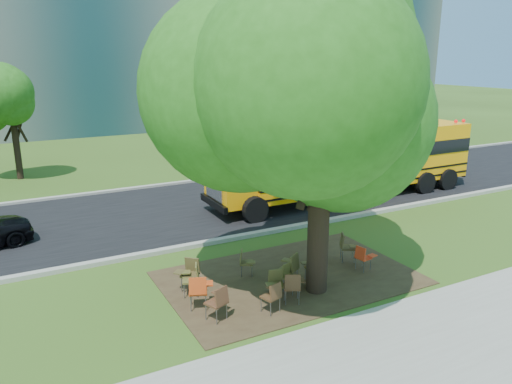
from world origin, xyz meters
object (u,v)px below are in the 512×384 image
chair_4 (293,285)px  main_tree (323,89)px  chair_2 (273,294)px  chair_8 (192,276)px  chair_1 (199,289)px  chair_0 (218,300)px  chair_5 (290,275)px  chair_6 (314,266)px  chair_9 (190,271)px  chair_7 (363,256)px  chair_3 (276,282)px  chair_11 (291,266)px  school_bus (355,157)px  chair_10 (245,261)px  chair_12 (346,245)px

chair_4 → main_tree: bearing=45.3°
chair_2 → chair_8: bearing=111.0°
main_tree → chair_1: size_ratio=9.63×
chair_0 → chair_5: 2.33m
chair_6 → chair_9: (-3.23, 1.14, 0.07)m
chair_7 → chair_8: size_ratio=0.88×
chair_3 → chair_1: bearing=2.1°
chair_11 → chair_6: bearing=-38.9°
chair_1 → chair_2: size_ratio=1.12×
school_bus → chair_7: 8.32m
school_bus → chair_1: size_ratio=13.42×
chair_9 → chair_10: (1.69, 0.07, -0.07)m
chair_8 → chair_11: chair_11 is taller
chair_1 → chair_3: size_ratio=1.18×
chair_10 → chair_12: chair_12 is taller
main_tree → chair_12: size_ratio=9.84×
main_tree → chair_8: bearing=156.7°
main_tree → chair_5: size_ratio=11.00×
chair_0 → chair_1: bearing=82.7°
chair_11 → chair_12: chair_11 is taller
chair_1 → chair_11: chair_11 is taller
chair_3 → chair_6: size_ratio=1.02×
chair_1 → chair_10: (1.88, 1.22, -0.09)m
chair_4 → chair_3: bearing=147.1°
chair_1 → chair_11: 2.71m
chair_5 → chair_7: size_ratio=1.05×
chair_3 → chair_7: chair_3 is taller
chair_0 → chair_10: size_ratio=1.16×
chair_0 → chair_1: chair_1 is taller
chair_8 → chair_11: bearing=-84.4°
chair_9 → chair_6: bearing=-156.2°
chair_0 → chair_3: 1.78m
chair_1 → chair_8: chair_1 is taller
chair_11 → chair_12: size_ratio=1.04×
chair_0 → chair_4: 2.01m
chair_7 → chair_6: bearing=-104.1°
chair_3 → chair_2: bearing=67.6°
chair_5 → school_bus: bearing=-155.4°
chair_1 → chair_10: chair_1 is taller
chair_2 → school_bus: bearing=24.8°
main_tree → chair_0: 5.61m
school_bus → chair_11: 9.79m
chair_7 → chair_8: chair_8 is taller
chair_6 → chair_0: bearing=112.7°
chair_4 → chair_11: bearing=88.6°
school_bus → chair_4: school_bus is taller
main_tree → chair_7: bearing=12.4°
chair_7 → chair_0: bearing=-93.6°
chair_4 → chair_10: size_ratio=1.10×
chair_5 → chair_9: (-2.30, 1.39, 0.04)m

